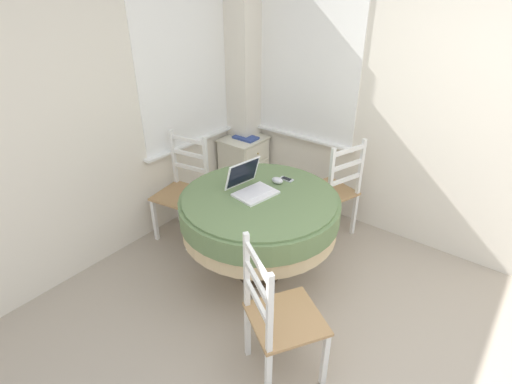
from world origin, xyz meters
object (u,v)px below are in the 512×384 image
(dining_chair_near_back_window, at_px, (183,191))
(round_dining_table, at_px, (259,212))
(dining_chair_near_right_window, at_px, (333,191))
(corner_cabinet, at_px, (244,166))
(laptop, at_px, (251,186))
(cell_phone, at_px, (287,179))
(book_on_cabinet, at_px, (246,138))
(dining_chair_camera_near, at_px, (279,318))
(computer_mouse, at_px, (277,180))

(dining_chair_near_back_window, bearing_deg, round_dining_table, -93.62)
(round_dining_table, xyz_separation_m, dining_chair_near_back_window, (0.06, 0.95, -0.16))
(dining_chair_near_right_window, height_order, corner_cabinet, dining_chair_near_right_window)
(laptop, relative_size, dining_chair_near_right_window, 0.36)
(round_dining_table, relative_size, cell_phone, 10.67)
(round_dining_table, bearing_deg, dining_chair_near_right_window, -10.55)
(laptop, height_order, book_on_cabinet, laptop)
(corner_cabinet, relative_size, book_on_cabinet, 2.67)
(round_dining_table, xyz_separation_m, book_on_cabinet, (1.04, 0.98, 0.07))
(book_on_cabinet, bearing_deg, dining_chair_near_back_window, -178.25)
(dining_chair_near_right_window, bearing_deg, round_dining_table, 169.45)
(round_dining_table, height_order, dining_chair_camera_near, dining_chair_camera_near)
(dining_chair_near_back_window, relative_size, dining_chair_camera_near, 1.00)
(dining_chair_near_back_window, bearing_deg, dining_chair_camera_near, -114.63)
(laptop, bearing_deg, book_on_cabinet, 40.84)
(laptop, xyz_separation_m, dining_chair_near_back_window, (0.05, 0.86, -0.35))
(cell_phone, distance_m, dining_chair_near_back_window, 1.05)
(corner_cabinet, distance_m, book_on_cabinet, 0.35)
(laptop, relative_size, cell_phone, 3.06)
(round_dining_table, relative_size, book_on_cabinet, 4.90)
(laptop, height_order, dining_chair_near_back_window, laptop)
(computer_mouse, distance_m, dining_chair_near_right_window, 0.76)
(dining_chair_near_back_window, height_order, corner_cabinet, dining_chair_near_back_window)
(cell_phone, height_order, dining_chair_near_back_window, dining_chair_near_back_window)
(computer_mouse, distance_m, dining_chair_near_back_window, 1.01)
(cell_phone, distance_m, dining_chair_near_right_window, 0.66)
(round_dining_table, height_order, cell_phone, cell_phone)
(laptop, distance_m, computer_mouse, 0.26)
(round_dining_table, relative_size, computer_mouse, 12.52)
(computer_mouse, xyz_separation_m, dining_chair_near_right_window, (0.66, -0.19, -0.33))
(dining_chair_camera_near, bearing_deg, corner_cabinet, 44.29)
(round_dining_table, distance_m, dining_chair_camera_near, 0.96)
(computer_mouse, height_order, dining_chair_near_right_window, dining_chair_near_right_window)
(dining_chair_near_right_window, xyz_separation_m, corner_cabinet, (0.11, 1.18, -0.13))
(dining_chair_near_right_window, bearing_deg, dining_chair_near_back_window, 127.43)
(cell_phone, height_order, book_on_cabinet, cell_phone)
(corner_cabinet, bearing_deg, computer_mouse, -128.00)
(dining_chair_near_right_window, relative_size, dining_chair_camera_near, 1.00)
(dining_chair_near_right_window, bearing_deg, corner_cabinet, 84.45)
(round_dining_table, relative_size, dining_chair_near_back_window, 1.25)
(round_dining_table, xyz_separation_m, dining_chair_near_right_window, (0.92, -0.17, -0.16))
(cell_phone, distance_m, corner_cabinet, 1.29)
(book_on_cabinet, bearing_deg, computer_mouse, -128.93)
(book_on_cabinet, bearing_deg, dining_chair_near_right_window, -95.95)
(book_on_cabinet, bearing_deg, round_dining_table, -136.65)
(computer_mouse, distance_m, dining_chair_camera_near, 1.20)
(round_dining_table, xyz_separation_m, dining_chair_camera_near, (-0.68, -0.67, -0.16))
(dining_chair_near_right_window, height_order, book_on_cabinet, dining_chair_near_right_window)
(dining_chair_near_back_window, bearing_deg, computer_mouse, -78.04)
(computer_mouse, distance_m, cell_phone, 0.10)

